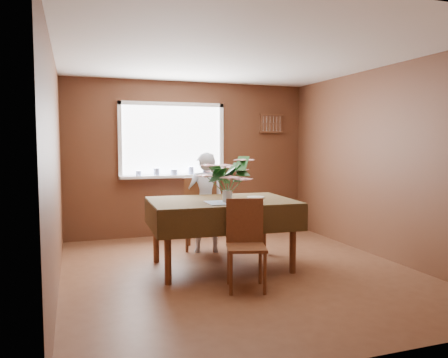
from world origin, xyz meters
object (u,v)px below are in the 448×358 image
object	(u,v)px
chair_far	(201,211)
chair_near	(245,239)
flower_bouquet	(227,175)
dining_table	(222,208)
seated_woman	(206,202)

from	to	relation	value
chair_far	chair_near	bearing A→B (deg)	109.42
chair_far	flower_bouquet	distance (m)	1.30
dining_table	seated_woman	distance (m)	0.79
chair_near	seated_woman	xyz separation A→B (m)	(0.03, 1.55, 0.19)
chair_far	chair_near	size ratio (longest dim) A/B	1.12
dining_table	chair_far	bearing A→B (deg)	92.63
seated_woman	chair_far	bearing A→B (deg)	-58.84
chair_far	flower_bouquet	world-z (taller)	flower_bouquet
dining_table	seated_woman	bearing A→B (deg)	90.00
chair_near	chair_far	bearing A→B (deg)	106.39
chair_near	flower_bouquet	xyz separation A→B (m)	(-0.02, 0.50, 0.64)
chair_near	flower_bouquet	size ratio (longest dim) A/B	1.62
seated_woman	flower_bouquet	world-z (taller)	seated_woman
chair_far	chair_near	xyz separation A→B (m)	(0.01, -1.65, -0.05)
dining_table	chair_near	size ratio (longest dim) A/B	1.91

